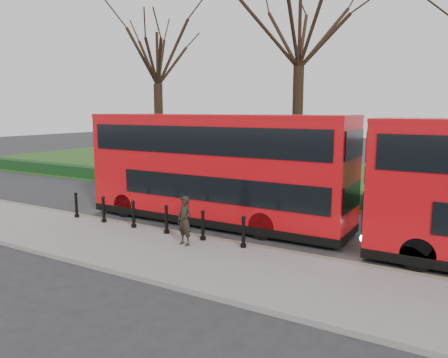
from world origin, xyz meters
The scene contains 12 objects.
ground centered at (0.00, 0.00, 0.00)m, with size 120.00×120.00×0.00m, color #28282B.
pavement centered at (0.00, -3.00, 0.07)m, with size 60.00×4.00×0.15m, color gray.
kerb centered at (0.00, -1.00, 0.07)m, with size 60.00×0.25×0.16m, color slate.
grass_verge centered at (0.00, 15.00, 0.03)m, with size 60.00×18.00×0.06m, color #274818.
hedge centered at (0.00, 6.80, 0.40)m, with size 60.00×0.90×0.80m, color black.
yellow_line_outer centered at (0.00, -0.70, 0.01)m, with size 60.00×0.10×0.01m, color yellow.
yellow_line_inner centered at (0.00, -0.50, 0.01)m, with size 60.00×0.10×0.01m, color yellow.
tree_left centered at (-8.00, 10.00, 8.34)m, with size 7.34×7.34×11.47m.
tree_mid centered at (2.00, 10.00, 9.21)m, with size 8.10×8.10×12.65m.
bollard_row centered at (0.74, -1.35, 0.65)m, with size 8.05×0.15×1.00m.
bus_lead centered at (1.92, 1.30, 2.21)m, with size 11.04×2.54×4.39m.
pedestrian centered at (2.89, -2.11, 0.97)m, with size 0.60×0.39×1.64m, color black.
Camera 1 is at (11.16, -13.43, 4.58)m, focal length 35.00 mm.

